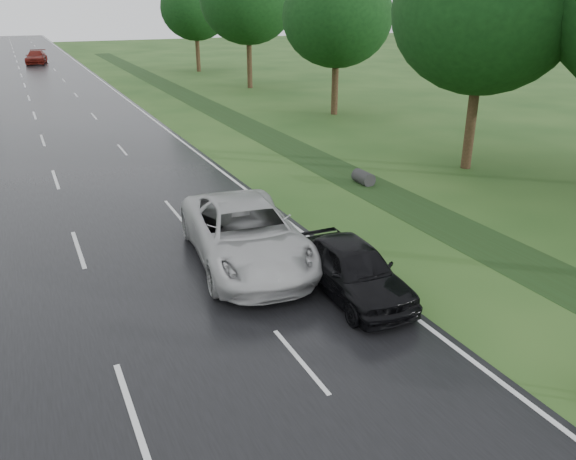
% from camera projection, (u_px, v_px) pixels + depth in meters
% --- Properties ---
extents(ground, '(220.00, 220.00, 0.00)m').
position_uv_depth(ground, '(131.00, 411.00, 10.36)').
color(ground, '#224518').
rests_on(ground, ground).
extents(road, '(14.00, 180.00, 0.04)m').
position_uv_depth(road, '(26.00, 90.00, 47.91)').
color(road, black).
rests_on(road, ground).
extents(edge_stripe_east, '(0.12, 180.00, 0.01)m').
position_uv_depth(edge_stripe_east, '(107.00, 85.00, 50.61)').
color(edge_stripe_east, silver).
rests_on(edge_stripe_east, road).
extents(center_line, '(0.12, 180.00, 0.01)m').
position_uv_depth(center_line, '(26.00, 90.00, 47.90)').
color(center_line, silver).
rests_on(center_line, road).
extents(drainage_ditch, '(2.20, 120.00, 0.56)m').
position_uv_depth(drainage_ditch, '(276.00, 140.00, 30.58)').
color(drainage_ditch, '#1D3113').
rests_on(drainage_ditch, ground).
extents(tree_east_b, '(7.60, 7.60, 10.11)m').
position_uv_depth(tree_east_b, '(485.00, 10.00, 23.01)').
color(tree_east_b, '#322414').
rests_on(tree_east_b, ground).
extents(tree_east_c, '(7.00, 7.00, 9.29)m').
position_uv_depth(tree_east_c, '(337.00, 17.00, 35.38)').
color(tree_east_c, '#322414').
rests_on(tree_east_c, ground).
extents(tree_east_d, '(8.00, 8.00, 10.76)m').
position_uv_depth(tree_east_d, '(248.00, 0.00, 46.52)').
color(tree_east_d, '#322414').
rests_on(tree_east_d, ground).
extents(tree_east_f, '(7.20, 7.20, 9.62)m').
position_uv_depth(tree_east_f, '(195.00, 8.00, 58.37)').
color(tree_east_f, '#322414').
rests_on(tree_east_f, ground).
extents(white_pickup, '(3.58, 6.53, 1.73)m').
position_uv_depth(white_pickup, '(246.00, 234.00, 15.92)').
color(white_pickup, '#B9B9B9').
rests_on(white_pickup, road).
extents(dark_sedan, '(1.85, 4.28, 1.44)m').
position_uv_depth(dark_sedan, '(353.00, 269.00, 14.15)').
color(dark_sedan, black).
rests_on(dark_sedan, road).
extents(far_car_red, '(2.97, 5.53, 1.52)m').
position_uv_depth(far_car_red, '(36.00, 57.00, 67.64)').
color(far_car_red, maroon).
rests_on(far_car_red, road).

